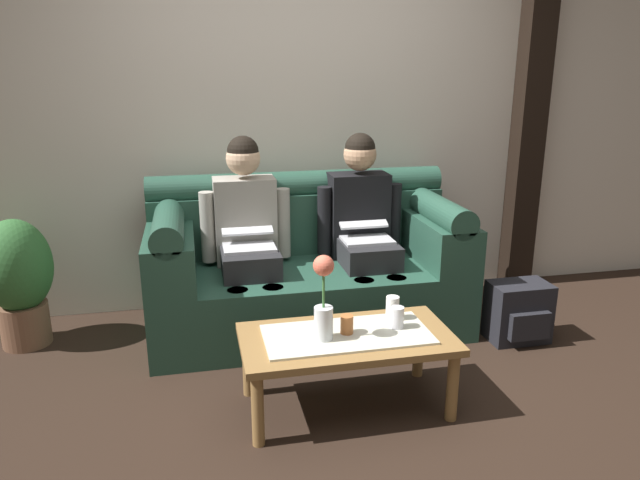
{
  "coord_description": "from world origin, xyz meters",
  "views": [
    {
      "loc": [
        -0.68,
        -2.34,
        1.62
      ],
      "look_at": [
        0.0,
        0.78,
        0.68
      ],
      "focal_mm": 33.16,
      "sensor_mm": 36.0,
      "label": 1
    }
  ],
  "objects_px": {
    "coffee_table": "(347,344)",
    "cup_far_center": "(392,308)",
    "flower_vase": "(324,299)",
    "backpack_right": "(519,312)",
    "cup_near_left": "(346,324)",
    "person_right": "(363,223)",
    "cup_near_right": "(397,317)",
    "couch": "(306,269)",
    "person_left": "(247,230)",
    "potted_plant": "(18,277)"
  },
  "relations": [
    {
      "from": "flower_vase",
      "to": "cup_far_center",
      "type": "height_order",
      "value": "flower_vase"
    },
    {
      "from": "person_right",
      "to": "cup_far_center",
      "type": "distance_m",
      "value": 0.92
    },
    {
      "from": "couch",
      "to": "person_left",
      "type": "bearing_deg",
      "value": -179.68
    },
    {
      "from": "person_right",
      "to": "cup_near_right",
      "type": "relative_size",
      "value": 11.46
    },
    {
      "from": "flower_vase",
      "to": "cup_near_left",
      "type": "relative_size",
      "value": 4.58
    },
    {
      "from": "person_left",
      "to": "potted_plant",
      "type": "relative_size",
      "value": 1.57
    },
    {
      "from": "person_left",
      "to": "cup_near_left",
      "type": "bearing_deg",
      "value": -70.02
    },
    {
      "from": "cup_near_left",
      "to": "cup_far_center",
      "type": "relative_size",
      "value": 0.76
    },
    {
      "from": "backpack_right",
      "to": "potted_plant",
      "type": "height_order",
      "value": "potted_plant"
    },
    {
      "from": "potted_plant",
      "to": "person_left",
      "type": "bearing_deg",
      "value": -3.07
    },
    {
      "from": "person_left",
      "to": "potted_plant",
      "type": "distance_m",
      "value": 1.37
    },
    {
      "from": "coffee_table",
      "to": "backpack_right",
      "type": "height_order",
      "value": "coffee_table"
    },
    {
      "from": "flower_vase",
      "to": "cup_near_right",
      "type": "height_order",
      "value": "flower_vase"
    },
    {
      "from": "flower_vase",
      "to": "person_left",
      "type": "bearing_deg",
      "value": 103.32
    },
    {
      "from": "person_left",
      "to": "potted_plant",
      "type": "height_order",
      "value": "person_left"
    },
    {
      "from": "flower_vase",
      "to": "potted_plant",
      "type": "relative_size",
      "value": 0.53
    },
    {
      "from": "couch",
      "to": "potted_plant",
      "type": "height_order",
      "value": "couch"
    },
    {
      "from": "potted_plant",
      "to": "flower_vase",
      "type": "bearing_deg",
      "value": -34.95
    },
    {
      "from": "person_left",
      "to": "backpack_right",
      "type": "bearing_deg",
      "value": -17.93
    },
    {
      "from": "person_left",
      "to": "backpack_right",
      "type": "distance_m",
      "value": 1.74
    },
    {
      "from": "cup_near_left",
      "to": "person_right",
      "type": "bearing_deg",
      "value": 69.65
    },
    {
      "from": "coffee_table",
      "to": "cup_far_center",
      "type": "height_order",
      "value": "cup_far_center"
    },
    {
      "from": "cup_near_right",
      "to": "coffee_table",
      "type": "bearing_deg",
      "value": -177.06
    },
    {
      "from": "backpack_right",
      "to": "flower_vase",
      "type": "bearing_deg",
      "value": -158.51
    },
    {
      "from": "person_right",
      "to": "flower_vase",
      "type": "distance_m",
      "value": 1.15
    },
    {
      "from": "person_right",
      "to": "backpack_right",
      "type": "height_order",
      "value": "person_right"
    },
    {
      "from": "couch",
      "to": "cup_far_center",
      "type": "bearing_deg",
      "value": -73.39
    },
    {
      "from": "backpack_right",
      "to": "potted_plant",
      "type": "relative_size",
      "value": 0.47
    },
    {
      "from": "cup_far_center",
      "to": "cup_near_left",
      "type": "bearing_deg",
      "value": -157.47
    },
    {
      "from": "flower_vase",
      "to": "cup_near_left",
      "type": "height_order",
      "value": "flower_vase"
    },
    {
      "from": "person_right",
      "to": "coffee_table",
      "type": "relative_size",
      "value": 1.2
    },
    {
      "from": "couch",
      "to": "cup_near_right",
      "type": "distance_m",
      "value": 1.03
    },
    {
      "from": "person_left",
      "to": "cup_near_right",
      "type": "xyz_separation_m",
      "value": [
        0.63,
        -1.0,
        -0.21
      ]
    },
    {
      "from": "person_right",
      "to": "cup_far_center",
      "type": "height_order",
      "value": "person_right"
    },
    {
      "from": "person_right",
      "to": "backpack_right",
      "type": "xyz_separation_m",
      "value": [
        0.85,
        -0.51,
        -0.48
      ]
    },
    {
      "from": "cup_near_right",
      "to": "backpack_right",
      "type": "height_order",
      "value": "cup_near_right"
    },
    {
      "from": "person_left",
      "to": "cup_far_center",
      "type": "distance_m",
      "value": 1.11
    },
    {
      "from": "person_right",
      "to": "cup_near_right",
      "type": "height_order",
      "value": "person_right"
    },
    {
      "from": "coffee_table",
      "to": "backpack_right",
      "type": "bearing_deg",
      "value": 22.16
    },
    {
      "from": "person_right",
      "to": "cup_near_left",
      "type": "bearing_deg",
      "value": -110.35
    },
    {
      "from": "cup_far_center",
      "to": "potted_plant",
      "type": "relative_size",
      "value": 0.15
    },
    {
      "from": "cup_near_left",
      "to": "cup_near_right",
      "type": "relative_size",
      "value": 0.84
    },
    {
      "from": "flower_vase",
      "to": "backpack_right",
      "type": "height_order",
      "value": "flower_vase"
    },
    {
      "from": "person_left",
      "to": "flower_vase",
      "type": "bearing_deg",
      "value": -76.68
    },
    {
      "from": "person_right",
      "to": "coffee_table",
      "type": "distance_m",
      "value": 1.12
    },
    {
      "from": "couch",
      "to": "person_right",
      "type": "bearing_deg",
      "value": -0.32
    },
    {
      "from": "couch",
      "to": "person_left",
      "type": "distance_m",
      "value": 0.46
    },
    {
      "from": "person_right",
      "to": "cup_far_center",
      "type": "bearing_deg",
      "value": -96.53
    },
    {
      "from": "coffee_table",
      "to": "backpack_right",
      "type": "relative_size",
      "value": 2.79
    },
    {
      "from": "person_left",
      "to": "couch",
      "type": "bearing_deg",
      "value": 0.32
    }
  ]
}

